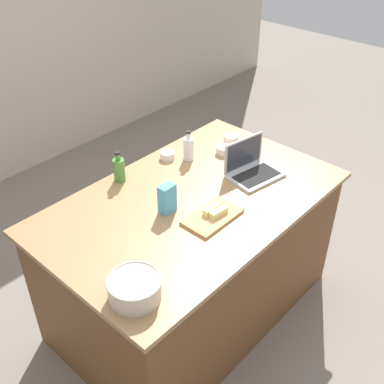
{
  "coord_description": "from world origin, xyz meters",
  "views": [
    {
      "loc": [
        -1.6,
        -1.46,
        2.49
      ],
      "look_at": [
        0.0,
        0.0,
        0.95
      ],
      "focal_mm": 44.17,
      "sensor_mm": 36.0,
      "label": 1
    }
  ],
  "objects_px": {
    "ramekin_small": "(224,150)",
    "ramekin_wide": "(167,155)",
    "bottle_vinegar": "(189,148)",
    "bottle_olive": "(119,169)",
    "cutting_board": "(212,217)",
    "mixing_bowl_large": "(135,288)",
    "butter_stick_right": "(212,209)",
    "ramekin_medium": "(231,139)",
    "laptop": "(251,168)",
    "candy_bag": "(167,199)",
    "butter_stick_left": "(219,212)"
  },
  "relations": [
    {
      "from": "mixing_bowl_large",
      "to": "butter_stick_left",
      "type": "xyz_separation_m",
      "value": [
        0.68,
        0.09,
        -0.02
      ]
    },
    {
      "from": "butter_stick_left",
      "to": "cutting_board",
      "type": "bearing_deg",
      "value": 140.08
    },
    {
      "from": "bottle_olive",
      "to": "ramekin_medium",
      "type": "relative_size",
      "value": 2.02
    },
    {
      "from": "ramekin_small",
      "to": "ramekin_medium",
      "type": "distance_m",
      "value": 0.16
    },
    {
      "from": "bottle_vinegar",
      "to": "ramekin_small",
      "type": "bearing_deg",
      "value": -29.82
    },
    {
      "from": "bottle_olive",
      "to": "butter_stick_right",
      "type": "height_order",
      "value": "bottle_olive"
    },
    {
      "from": "butter_stick_left",
      "to": "ramekin_small",
      "type": "bearing_deg",
      "value": 37.0
    },
    {
      "from": "ramekin_small",
      "to": "ramekin_medium",
      "type": "bearing_deg",
      "value": 21.13
    },
    {
      "from": "laptop",
      "to": "mixing_bowl_large",
      "type": "relative_size",
      "value": 1.4
    },
    {
      "from": "laptop",
      "to": "butter_stick_left",
      "type": "xyz_separation_m",
      "value": [
        -0.46,
        -0.12,
        -0.01
      ]
    },
    {
      "from": "mixing_bowl_large",
      "to": "bottle_vinegar",
      "type": "height_order",
      "value": "bottle_vinegar"
    },
    {
      "from": "bottle_olive",
      "to": "bottle_vinegar",
      "type": "bearing_deg",
      "value": -16.65
    },
    {
      "from": "bottle_vinegar",
      "to": "ramekin_wide",
      "type": "xyz_separation_m",
      "value": [
        -0.09,
        0.11,
        -0.06
      ]
    },
    {
      "from": "bottle_olive",
      "to": "candy_bag",
      "type": "distance_m",
      "value": 0.43
    },
    {
      "from": "butter_stick_right",
      "to": "ramekin_medium",
      "type": "relative_size",
      "value": 1.13
    },
    {
      "from": "ramekin_medium",
      "to": "ramekin_small",
      "type": "bearing_deg",
      "value": -158.87
    },
    {
      "from": "laptop",
      "to": "candy_bag",
      "type": "bearing_deg",
      "value": 168.94
    },
    {
      "from": "mixing_bowl_large",
      "to": "ramekin_small",
      "type": "relative_size",
      "value": 2.51
    },
    {
      "from": "butter_stick_right",
      "to": "bottle_olive",
      "type": "bearing_deg",
      "value": 100.51
    },
    {
      "from": "bottle_vinegar",
      "to": "candy_bag",
      "type": "bearing_deg",
      "value": -149.15
    },
    {
      "from": "ramekin_small",
      "to": "ramekin_wide",
      "type": "height_order",
      "value": "ramekin_small"
    },
    {
      "from": "laptop",
      "to": "ramekin_medium",
      "type": "relative_size",
      "value": 3.53
    },
    {
      "from": "cutting_board",
      "to": "butter_stick_right",
      "type": "height_order",
      "value": "butter_stick_right"
    },
    {
      "from": "ramekin_wide",
      "to": "ramekin_medium",
      "type": "bearing_deg",
      "value": -20.63
    },
    {
      "from": "ramekin_small",
      "to": "ramekin_medium",
      "type": "height_order",
      "value": "same"
    },
    {
      "from": "bottle_vinegar",
      "to": "ramekin_wide",
      "type": "height_order",
      "value": "bottle_vinegar"
    },
    {
      "from": "ramekin_small",
      "to": "butter_stick_right",
      "type": "bearing_deg",
      "value": -146.36
    },
    {
      "from": "ramekin_small",
      "to": "mixing_bowl_large",
      "type": "bearing_deg",
      "value": -157.84
    },
    {
      "from": "ramekin_medium",
      "to": "ramekin_wide",
      "type": "distance_m",
      "value": 0.48
    },
    {
      "from": "bottle_olive",
      "to": "ramekin_medium",
      "type": "xyz_separation_m",
      "value": [
        0.82,
        -0.2,
        -0.05
      ]
    },
    {
      "from": "cutting_board",
      "to": "ramekin_medium",
      "type": "distance_m",
      "value": 0.85
    },
    {
      "from": "laptop",
      "to": "bottle_olive",
      "type": "xyz_separation_m",
      "value": [
        -0.58,
        0.54,
        0.03
      ]
    },
    {
      "from": "mixing_bowl_large",
      "to": "cutting_board",
      "type": "height_order",
      "value": "mixing_bowl_large"
    },
    {
      "from": "bottle_vinegar",
      "to": "ramekin_medium",
      "type": "bearing_deg",
      "value": -9.57
    },
    {
      "from": "candy_bag",
      "to": "ramekin_wide",
      "type": "bearing_deg",
      "value": 44.87
    },
    {
      "from": "bottle_olive",
      "to": "butter_stick_right",
      "type": "bearing_deg",
      "value": -79.49
    },
    {
      "from": "butter_stick_right",
      "to": "ramekin_wide",
      "type": "height_order",
      "value": "butter_stick_right"
    },
    {
      "from": "laptop",
      "to": "bottle_olive",
      "type": "bearing_deg",
      "value": 136.89
    },
    {
      "from": "butter_stick_left",
      "to": "ramekin_small",
      "type": "relative_size",
      "value": 1.13
    },
    {
      "from": "butter_stick_left",
      "to": "ramekin_wide",
      "type": "relative_size",
      "value": 1.19
    },
    {
      "from": "bottle_vinegar",
      "to": "butter_stick_left",
      "type": "xyz_separation_m",
      "value": [
        -0.34,
        -0.53,
        -0.04
      ]
    },
    {
      "from": "bottle_olive",
      "to": "candy_bag",
      "type": "xyz_separation_m",
      "value": [
        -0.02,
        -0.43,
        0.01
      ]
    },
    {
      "from": "bottle_olive",
      "to": "ramekin_medium",
      "type": "height_order",
      "value": "bottle_olive"
    },
    {
      "from": "bottle_vinegar",
      "to": "ramekin_small",
      "type": "relative_size",
      "value": 2.07
    },
    {
      "from": "bottle_olive",
      "to": "cutting_board",
      "type": "bearing_deg",
      "value": -81.74
    },
    {
      "from": "ramekin_small",
      "to": "ramekin_medium",
      "type": "relative_size",
      "value": 1.0
    },
    {
      "from": "butter_stick_right",
      "to": "ramekin_wide",
      "type": "distance_m",
      "value": 0.65
    },
    {
      "from": "butter_stick_right",
      "to": "ramekin_small",
      "type": "distance_m",
      "value": 0.66
    },
    {
      "from": "laptop",
      "to": "cutting_board",
      "type": "height_order",
      "value": "laptop"
    },
    {
      "from": "mixing_bowl_large",
      "to": "bottle_olive",
      "type": "bearing_deg",
      "value": 53.5
    }
  ]
}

